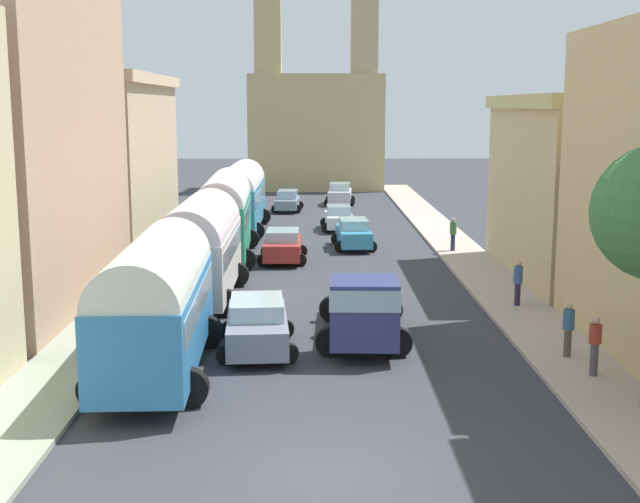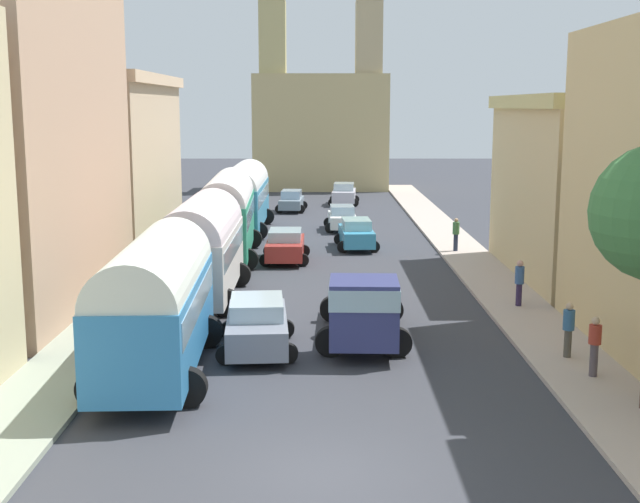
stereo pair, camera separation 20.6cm
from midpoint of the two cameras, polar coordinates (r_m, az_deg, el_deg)
ground_plane at (r=43.61m, az=0.11°, el=0.10°), size 154.00×154.00×0.00m
sidewalk_left at (r=44.17m, az=-9.34°, el=0.19°), size 2.50×70.00×0.14m
sidewalk_right at (r=44.23m, az=9.55°, el=0.20°), size 2.50×70.00×0.14m
building_left_1 at (r=32.60m, az=-20.57°, el=8.77°), size 6.44×13.15×14.20m
building_left_2 at (r=45.72m, az=-14.31°, el=5.99°), size 6.20×13.19×9.03m
building_right_2 at (r=37.84m, az=17.28°, el=4.22°), size 5.75×11.57×7.88m
distant_church at (r=75.45m, az=0.02°, el=8.86°), size 11.89×6.07×18.59m
parked_bus_0 at (r=23.51m, az=-10.99°, el=-3.24°), size 3.46×8.49×3.90m
parked_bus_1 at (r=32.22m, az=-8.02°, el=0.43°), size 3.41×8.16×3.98m
parked_bus_2 at (r=41.04m, az=-6.32°, el=2.71°), size 3.43×9.76×4.16m
parked_bus_3 at (r=49.95m, az=-5.21°, el=3.90°), size 3.27×9.94×4.03m
cargo_truck_0 at (r=26.12m, az=3.11°, el=-3.79°), size 3.05×6.94×2.40m
car_0 at (r=44.01m, az=2.51°, el=1.23°), size 2.33×4.16×1.57m
car_1 at (r=50.52m, az=1.52°, el=2.31°), size 2.24×3.89×1.50m
car_2 at (r=63.61m, az=1.63°, el=3.94°), size 2.44×3.96×1.66m
car_3 at (r=25.70m, az=-4.19°, el=-4.99°), size 2.58×4.51×1.63m
car_4 at (r=40.29m, az=-2.34°, el=0.41°), size 2.34×4.12×1.55m
car_5 at (r=59.68m, az=-1.97°, el=3.48°), size 2.25×3.96×1.51m
pedestrian_0 at (r=25.59m, az=16.69°, el=-5.00°), size 0.46×0.46×1.78m
pedestrian_1 at (r=31.61m, az=13.51°, el=-1.98°), size 0.47×0.47×1.84m
pedestrian_2 at (r=24.02m, az=18.34°, el=-6.01°), size 0.38×0.38×1.80m
pedestrian_3 at (r=42.99m, az=9.27°, el=1.23°), size 0.39×0.39×1.82m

